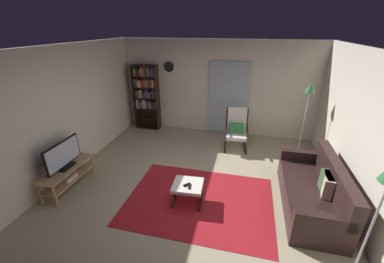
{
  "coord_description": "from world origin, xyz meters",
  "views": [
    {
      "loc": [
        0.85,
        -3.67,
        2.92
      ],
      "look_at": [
        -0.18,
        0.61,
        0.95
      ],
      "focal_mm": 22.34,
      "sensor_mm": 36.0,
      "label": 1
    }
  ],
  "objects_px": {
    "floor_lamp_by_shelf": "(310,93)",
    "wall_clock": "(169,67)",
    "ottoman": "(188,187)",
    "tv_remote": "(190,186)",
    "bookshelf_near_tv": "(146,93)",
    "lounge_armchair": "(237,128)",
    "television": "(63,156)",
    "cell_phone": "(187,185)",
    "leather_sofa": "(314,192)",
    "tv_stand": "(68,174)"
  },
  "relations": [
    {
      "from": "ottoman",
      "to": "wall_clock",
      "type": "xyz_separation_m",
      "value": [
        -1.35,
        3.16,
        1.54
      ]
    },
    {
      "from": "television",
      "to": "floor_lamp_by_shelf",
      "type": "height_order",
      "value": "floor_lamp_by_shelf"
    },
    {
      "from": "leather_sofa",
      "to": "television",
      "type": "bearing_deg",
      "value": -173.46
    },
    {
      "from": "television",
      "to": "tv_remote",
      "type": "bearing_deg",
      "value": 1.74
    },
    {
      "from": "floor_lamp_by_shelf",
      "to": "leather_sofa",
      "type": "bearing_deg",
      "value": -91.94
    },
    {
      "from": "wall_clock",
      "to": "bookshelf_near_tv",
      "type": "bearing_deg",
      "value": -168.66
    },
    {
      "from": "television",
      "to": "ottoman",
      "type": "height_order",
      "value": "television"
    },
    {
      "from": "floor_lamp_by_shelf",
      "to": "bookshelf_near_tv",
      "type": "bearing_deg",
      "value": 170.39
    },
    {
      "from": "cell_phone",
      "to": "tv_stand",
      "type": "bearing_deg",
      "value": -132.11
    },
    {
      "from": "lounge_armchair",
      "to": "wall_clock",
      "type": "xyz_separation_m",
      "value": [
        -2.03,
        0.81,
        1.32
      ]
    },
    {
      "from": "television",
      "to": "tv_remote",
      "type": "relative_size",
      "value": 5.88
    },
    {
      "from": "lounge_armchair",
      "to": "ottoman",
      "type": "xyz_separation_m",
      "value": [
        -0.68,
        -2.36,
        -0.23
      ]
    },
    {
      "from": "television",
      "to": "cell_phone",
      "type": "bearing_deg",
      "value": 2.63
    },
    {
      "from": "leather_sofa",
      "to": "tv_remote",
      "type": "height_order",
      "value": "leather_sofa"
    },
    {
      "from": "bookshelf_near_tv",
      "to": "lounge_armchair",
      "type": "relative_size",
      "value": 1.86
    },
    {
      "from": "wall_clock",
      "to": "leather_sofa",
      "type": "bearing_deg",
      "value": -38.65
    },
    {
      "from": "television",
      "to": "floor_lamp_by_shelf",
      "type": "relative_size",
      "value": 0.46
    },
    {
      "from": "leather_sofa",
      "to": "wall_clock",
      "type": "height_order",
      "value": "wall_clock"
    },
    {
      "from": "television",
      "to": "wall_clock",
      "type": "height_order",
      "value": "wall_clock"
    },
    {
      "from": "tv_stand",
      "to": "leather_sofa",
      "type": "height_order",
      "value": "leather_sofa"
    },
    {
      "from": "cell_phone",
      "to": "leather_sofa",
      "type": "bearing_deg",
      "value": 55.88
    },
    {
      "from": "bookshelf_near_tv",
      "to": "wall_clock",
      "type": "distance_m",
      "value": 1.03
    },
    {
      "from": "floor_lamp_by_shelf",
      "to": "tv_stand",
      "type": "bearing_deg",
      "value": -151.7
    },
    {
      "from": "leather_sofa",
      "to": "wall_clock",
      "type": "distance_m",
      "value": 4.73
    },
    {
      "from": "tv_remote",
      "to": "wall_clock",
      "type": "xyz_separation_m",
      "value": [
        -1.4,
        3.23,
        1.47
      ]
    },
    {
      "from": "leather_sofa",
      "to": "lounge_armchair",
      "type": "relative_size",
      "value": 1.91
    },
    {
      "from": "wall_clock",
      "to": "tv_remote",
      "type": "bearing_deg",
      "value": -66.58
    },
    {
      "from": "television",
      "to": "cell_phone",
      "type": "height_order",
      "value": "television"
    },
    {
      "from": "lounge_armchair",
      "to": "leather_sofa",
      "type": "bearing_deg",
      "value": -53.6
    },
    {
      "from": "bookshelf_near_tv",
      "to": "lounge_armchair",
      "type": "xyz_separation_m",
      "value": [
        2.71,
        -0.67,
        -0.57
      ]
    },
    {
      "from": "bookshelf_near_tv",
      "to": "floor_lamp_by_shelf",
      "type": "xyz_separation_m",
      "value": [
        4.24,
        -0.72,
        0.44
      ]
    },
    {
      "from": "leather_sofa",
      "to": "cell_phone",
      "type": "height_order",
      "value": "leather_sofa"
    },
    {
      "from": "cell_phone",
      "to": "bookshelf_near_tv",
      "type": "bearing_deg",
      "value": 168.78
    },
    {
      "from": "cell_phone",
      "to": "floor_lamp_by_shelf",
      "type": "height_order",
      "value": "floor_lamp_by_shelf"
    },
    {
      "from": "ottoman",
      "to": "wall_clock",
      "type": "height_order",
      "value": "wall_clock"
    },
    {
      "from": "ottoman",
      "to": "lounge_armchair",
      "type": "bearing_deg",
      "value": 74.02
    },
    {
      "from": "television",
      "to": "bookshelf_near_tv",
      "type": "distance_m",
      "value": 3.21
    },
    {
      "from": "lounge_armchair",
      "to": "television",
      "type": "bearing_deg",
      "value": -140.44
    },
    {
      "from": "ottoman",
      "to": "tv_remote",
      "type": "bearing_deg",
      "value": -53.9
    },
    {
      "from": "television",
      "to": "wall_clock",
      "type": "bearing_deg",
      "value": 73.16
    },
    {
      "from": "ottoman",
      "to": "floor_lamp_by_shelf",
      "type": "height_order",
      "value": "floor_lamp_by_shelf"
    },
    {
      "from": "tv_stand",
      "to": "wall_clock",
      "type": "height_order",
      "value": "wall_clock"
    },
    {
      "from": "television",
      "to": "cell_phone",
      "type": "distance_m",
      "value": 2.37
    },
    {
      "from": "television",
      "to": "lounge_armchair",
      "type": "xyz_separation_m",
      "value": [
        3.03,
        2.5,
        -0.16
      ]
    },
    {
      "from": "television",
      "to": "tv_stand",
      "type": "bearing_deg",
      "value": -113.02
    },
    {
      "from": "floor_lamp_by_shelf",
      "to": "wall_clock",
      "type": "xyz_separation_m",
      "value": [
        -3.55,
        0.86,
        0.31
      ]
    },
    {
      "from": "tv_stand",
      "to": "television",
      "type": "xyz_separation_m",
      "value": [
        0.0,
        0.01,
        0.4
      ]
    },
    {
      "from": "lounge_armchair",
      "to": "wall_clock",
      "type": "relative_size",
      "value": 3.53
    },
    {
      "from": "lounge_armchair",
      "to": "tv_remote",
      "type": "xyz_separation_m",
      "value": [
        -0.63,
        -2.43,
        -0.15
      ]
    },
    {
      "from": "tv_remote",
      "to": "floor_lamp_by_shelf",
      "type": "xyz_separation_m",
      "value": [
        2.15,
        2.38,
        1.16
      ]
    }
  ]
}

